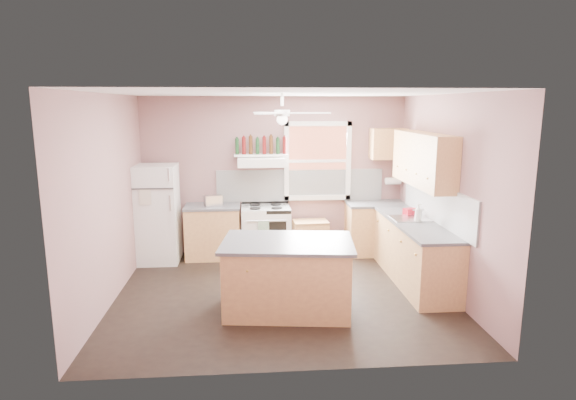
{
  "coord_description": "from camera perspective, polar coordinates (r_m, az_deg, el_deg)",
  "views": [
    {
      "loc": [
        -0.44,
        -6.26,
        2.55
      ],
      "look_at": [
        0.1,
        0.3,
        1.25
      ],
      "focal_mm": 30.0,
      "sensor_mm": 36.0,
      "label": 1
    }
  ],
  "objects": [
    {
      "name": "refrigerator",
      "position": [
        8.15,
        -15.27,
        -1.6
      ],
      "size": [
        0.68,
        0.66,
        1.61
      ],
      "primitive_type": "cube",
      "rotation": [
        0.0,
        0.0,
        0.0
      ],
      "color": "white",
      "rests_on": "floor"
    },
    {
      "name": "floor",
      "position": [
        6.77,
        -0.65,
        -10.95
      ],
      "size": [
        4.5,
        4.5,
        0.0
      ],
      "primitive_type": "plane",
      "color": "black",
      "rests_on": "ground"
    },
    {
      "name": "bottle_shelf",
      "position": [
        8.17,
        -3.22,
        5.33
      ],
      "size": [
        0.9,
        0.26,
        0.03
      ],
      "primitive_type": "cube",
      "color": "white",
      "rests_on": "range_hood"
    },
    {
      "name": "backsplash_back",
      "position": [
        8.4,
        1.44,
        1.76
      ],
      "size": [
        2.9,
        0.03,
        0.55
      ],
      "primitive_type": "cube",
      "color": "white",
      "rests_on": "wall_back"
    },
    {
      "name": "island_top",
      "position": [
        5.97,
        -0.05,
        -5.08
      ],
      "size": [
        1.72,
        1.23,
        0.04
      ],
      "primitive_type": "cube",
      "rotation": [
        0.0,
        0.0,
        -0.12
      ],
      "color": "#48484B",
      "rests_on": "island"
    },
    {
      "name": "toaster",
      "position": [
        8.09,
        -8.87,
        -0.08
      ],
      "size": [
        0.32,
        0.25,
        0.18
      ],
      "primitive_type": "cube",
      "rotation": [
        0.0,
        0.0,
        0.35
      ],
      "color": "silver",
      "rests_on": "counter_left"
    },
    {
      "name": "soap_bottle",
      "position": [
        7.14,
        15.18,
        -1.5
      ],
      "size": [
        0.14,
        0.14,
        0.26
      ],
      "primitive_type": "imported",
      "rotation": [
        0.0,
        0.0,
        1.1
      ],
      "color": "silver",
      "rests_on": "counter_right"
    },
    {
      "name": "red_caddy",
      "position": [
        7.6,
        14.22,
        -1.33
      ],
      "size": [
        0.21,
        0.18,
        0.1
      ],
      "primitive_type": "cube",
      "rotation": [
        0.0,
        0.0,
        0.43
      ],
      "color": "#A90E1D",
      "rests_on": "counter_right"
    },
    {
      "name": "counter_corner",
      "position": [
        8.42,
        10.47,
        -0.45
      ],
      "size": [
        1.02,
        0.62,
        0.04
      ],
      "primitive_type": "cube",
      "color": "#48484B",
      "rests_on": "base_cabinet_corner"
    },
    {
      "name": "upper_cabinet_right",
      "position": [
        7.25,
        15.71,
        4.67
      ],
      "size": [
        0.33,
        1.8,
        0.76
      ],
      "primitive_type": "cube",
      "color": "#AD7748",
      "rests_on": "wall_right"
    },
    {
      "name": "ceiling",
      "position": [
        6.27,
        -0.7,
        12.54
      ],
      "size": [
        4.5,
        4.5,
        0.0
      ],
      "primitive_type": "plane",
      "color": "white",
      "rests_on": "ground"
    },
    {
      "name": "counter_left",
      "position": [
        8.16,
        -8.96,
        -0.78
      ],
      "size": [
        0.92,
        0.62,
        0.04
      ],
      "primitive_type": "cube",
      "color": "#48484B",
      "rests_on": "base_cabinet_left"
    },
    {
      "name": "base_cabinet_left",
      "position": [
        8.26,
        -8.87,
        -3.83
      ],
      "size": [
        0.9,
        0.6,
        0.86
      ],
      "primitive_type": "cube",
      "color": "#AD7748",
      "rests_on": "floor"
    },
    {
      "name": "island",
      "position": [
        6.11,
        -0.05,
        -9.14
      ],
      "size": [
        1.62,
        1.14,
        0.86
      ],
      "primitive_type": "cube",
      "rotation": [
        0.0,
        0.0,
        -0.12
      ],
      "color": "#AD7748",
      "rests_on": "floor"
    },
    {
      "name": "ceiling_fan_hub",
      "position": [
        6.27,
        -0.7,
        10.26
      ],
      "size": [
        0.2,
        0.2,
        0.08
      ],
      "primitive_type": "cylinder",
      "color": "white",
      "rests_on": "ceiling"
    },
    {
      "name": "range_hood",
      "position": [
        8.06,
        -3.19,
        4.54
      ],
      "size": [
        0.78,
        0.5,
        0.14
      ],
      "primitive_type": "cube",
      "color": "white",
      "rests_on": "wall_back"
    },
    {
      "name": "base_cabinet_right",
      "position": [
        7.29,
        14.73,
        -6.1
      ],
      "size": [
        0.6,
        2.2,
        0.86
      ],
      "primitive_type": "cube",
      "color": "#AD7748",
      "rests_on": "floor"
    },
    {
      "name": "cart",
      "position": [
        8.34,
        2.69,
        -4.53
      ],
      "size": [
        0.61,
        0.42,
        0.58
      ],
      "primitive_type": "cube",
      "rotation": [
        0.0,
        0.0,
        0.05
      ],
      "color": "#AD7748",
      "rests_on": "floor"
    },
    {
      "name": "wall_right",
      "position": [
        6.92,
        18.46,
        0.62
      ],
      "size": [
        0.05,
        4.0,
        2.7
      ],
      "primitive_type": "cube",
      "color": "#845D5B",
      "rests_on": "ground"
    },
    {
      "name": "wall_left",
      "position": [
        6.63,
        -20.69,
        0.02
      ],
      "size": [
        0.05,
        4.0,
        2.7
      ],
      "primitive_type": "cube",
      "color": "#845D5B",
      "rests_on": "ground"
    },
    {
      "name": "counter_right",
      "position": [
        7.17,
        14.83,
        -2.67
      ],
      "size": [
        0.62,
        2.22,
        0.04
      ],
      "primitive_type": "cube",
      "color": "#48484B",
      "rests_on": "base_cabinet_right"
    },
    {
      "name": "paper_towel",
      "position": [
        8.59,
        12.35,
        2.22
      ],
      "size": [
        0.26,
        0.12,
        0.12
      ],
      "primitive_type": "cylinder",
      "rotation": [
        0.0,
        1.57,
        0.0
      ],
      "color": "white",
      "rests_on": "wall_back"
    },
    {
      "name": "faucet",
      "position": [
        7.39,
        15.53,
        -1.59
      ],
      "size": [
        0.03,
        0.03,
        0.14
      ],
      "primitive_type": "cylinder",
      "color": "silver",
      "rests_on": "sink"
    },
    {
      "name": "wall_back",
      "position": [
        8.38,
        -1.64,
        2.94
      ],
      "size": [
        4.5,
        0.05,
        2.7
      ],
      "primitive_type": "cube",
      "color": "#845D5B",
      "rests_on": "ground"
    },
    {
      "name": "sink",
      "position": [
        7.35,
        14.32,
        -2.19
      ],
      "size": [
        0.55,
        0.45,
        0.03
      ],
      "primitive_type": "cube",
      "color": "silver",
      "rests_on": "counter_right"
    },
    {
      "name": "wine_bottles",
      "position": [
        8.16,
        -3.22,
        6.44
      ],
      "size": [
        0.86,
        0.06,
        0.31
      ],
      "color": "#143819",
      "rests_on": "bottle_shelf"
    },
    {
      "name": "stove",
      "position": [
        8.24,
        -2.64,
        -3.74
      ],
      "size": [
        0.82,
        0.64,
        0.86
      ],
      "primitive_type": "cube",
      "rotation": [
        0.0,
        0.0,
        0.01
      ],
      "color": "white",
      "rests_on": "floor"
    },
    {
      "name": "upper_cabinet_corner",
      "position": [
        8.46,
        11.81,
        6.54
      ],
      "size": [
        0.6,
        0.33,
        0.52
      ],
      "primitive_type": "cube",
      "color": "#AD7748",
      "rests_on": "wall_back"
    },
    {
      "name": "window_frame",
      "position": [
        8.35,
        3.53,
        4.63
      ],
      "size": [
        1.16,
        0.07,
        1.36
      ],
      "primitive_type": "cube",
      "color": "white",
      "rests_on": "wall_back"
    },
    {
      "name": "window_view",
      "position": [
        8.38,
        3.51,
        4.65
      ],
      "size": [
        1.0,
        0.02,
        1.2
      ],
      "primitive_type": "cube",
      "color": "brown",
      "rests_on": "wall_back"
    },
    {
      "name": "base_cabinet_corner",
      "position": [
        8.52,
        10.37,
        -3.42
      ],
      "size": [
        1.0,
        0.6,
        0.86
      ],
      "primitive_type": "cube",
      "color": "#AD7748",
      "rests_on": "floor"
    },
    {
      "name": "backsplash_right",
      "position": [
        7.21,
        17.16,
        -0.32
      ],
      "size": [
        0.03,
        2.6,
        0.55
      ],
      "primitive_type": "cube",
      "color": "white",
      "rests_on": "wall_right"
    }
  ]
}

